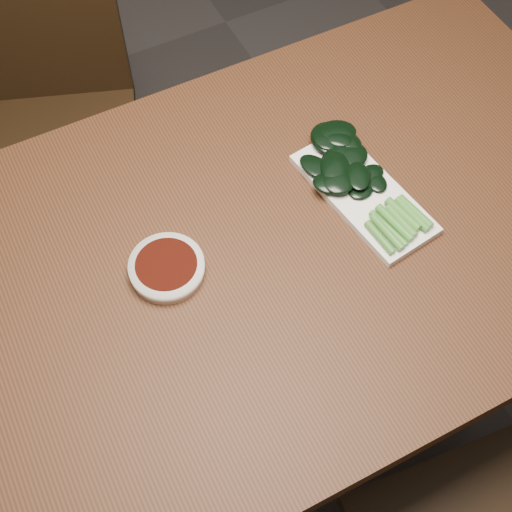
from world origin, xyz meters
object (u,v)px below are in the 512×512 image
object	(u,v)px
serving_plate	(363,194)
table	(258,269)
chair_far	(45,115)
sauce_bowl	(167,268)
gai_lan	(349,167)

from	to	relation	value
serving_plate	table	bearing A→B (deg)	-177.03
serving_plate	chair_far	bearing A→B (deg)	120.64
sauce_bowl	table	bearing A→B (deg)	-9.31
gai_lan	chair_far	bearing A→B (deg)	122.39
table	gai_lan	world-z (taller)	gai_lan
table	serving_plate	size ratio (longest dim) A/B	4.90
table	gai_lan	xyz separation A→B (m)	(0.21, 0.06, 0.10)
table	sauce_bowl	xyz separation A→B (m)	(-0.15, 0.02, 0.09)
table	chair_far	bearing A→B (deg)	106.01
chair_far	sauce_bowl	world-z (taller)	chair_far
sauce_bowl	gai_lan	bearing A→B (deg)	5.57
gai_lan	table	bearing A→B (deg)	-163.87
chair_far	serving_plate	size ratio (longest dim) A/B	3.12
chair_far	serving_plate	distance (m)	0.85
sauce_bowl	serving_plate	size ratio (longest dim) A/B	0.43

